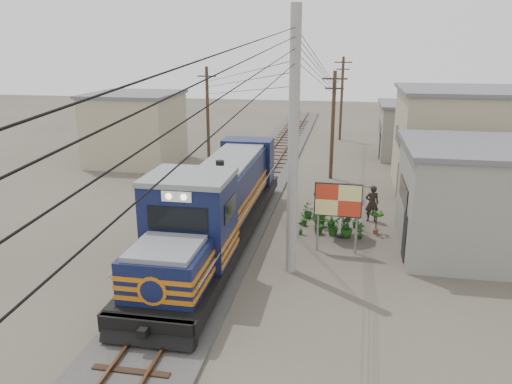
% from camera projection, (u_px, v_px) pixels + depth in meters
% --- Properties ---
extents(ground, '(120.00, 120.00, 0.00)m').
position_uv_depth(ground, '(209.00, 259.00, 20.87)').
color(ground, '#473F35').
rests_on(ground, ground).
extents(ballast, '(3.60, 70.00, 0.16)m').
position_uv_depth(ballast, '(253.00, 190.00, 30.26)').
color(ballast, '#595651').
rests_on(ballast, ground).
extents(track, '(1.15, 70.00, 0.12)m').
position_uv_depth(track, '(253.00, 188.00, 30.21)').
color(track, '#51331E').
rests_on(track, ground).
extents(locomotive, '(3.04, 16.54, 4.10)m').
position_uv_depth(locomotive, '(217.00, 207.00, 21.83)').
color(locomotive, black).
rests_on(locomotive, ground).
extents(utility_pole_main, '(0.40, 0.40, 10.00)m').
position_uv_depth(utility_pole_main, '(293.00, 147.00, 18.35)').
color(utility_pole_main, '#9E9B93').
rests_on(utility_pole_main, ground).
extents(wooden_pole_mid, '(1.60, 0.24, 7.00)m').
position_uv_depth(wooden_pole_mid, '(333.00, 123.00, 32.22)').
color(wooden_pole_mid, '#4C3826').
rests_on(wooden_pole_mid, ground).
extents(wooden_pole_far, '(1.60, 0.24, 7.50)m').
position_uv_depth(wooden_pole_far, '(342.00, 97.00, 45.28)').
color(wooden_pole_far, '#4C3826').
rests_on(wooden_pole_far, ground).
extents(wooden_pole_left, '(1.60, 0.24, 7.00)m').
position_uv_depth(wooden_pole_left, '(208.00, 112.00, 37.63)').
color(wooden_pole_left, '#4C3826').
rests_on(wooden_pole_left, ground).
extents(power_lines, '(9.65, 19.00, 3.30)m').
position_uv_depth(power_lines, '(245.00, 64.00, 26.72)').
color(power_lines, black).
rests_on(power_lines, ground).
extents(shophouse_front, '(7.35, 6.30, 4.70)m').
position_uv_depth(shophouse_front, '(490.00, 199.00, 21.03)').
color(shophouse_front, gray).
rests_on(shophouse_front, ground).
extents(shophouse_mid, '(8.40, 7.35, 6.20)m').
position_uv_depth(shophouse_mid, '(469.00, 142.00, 29.12)').
color(shophouse_mid, tan).
rests_on(shophouse_mid, ground).
extents(shophouse_back, '(6.30, 6.30, 4.20)m').
position_uv_depth(shophouse_back, '(419.00, 130.00, 39.09)').
color(shophouse_back, gray).
rests_on(shophouse_back, ground).
extents(shophouse_left, '(6.30, 6.30, 5.20)m').
position_uv_depth(shophouse_left, '(136.00, 128.00, 36.92)').
color(shophouse_left, tan).
rests_on(shophouse_left, ground).
extents(billboard, '(2.00, 0.21, 3.08)m').
position_uv_depth(billboard, '(338.00, 202.00, 20.93)').
color(billboard, '#99999E').
rests_on(billboard, ground).
extents(market_umbrella, '(2.51, 2.51, 2.25)m').
position_uv_depth(market_umbrella, '(343.00, 197.00, 22.66)').
color(market_umbrella, black).
rests_on(market_umbrella, ground).
extents(vendor, '(0.74, 0.54, 1.89)m').
position_uv_depth(vendor, '(372.00, 203.00, 25.04)').
color(vendor, black).
rests_on(vendor, ground).
extents(plant_nursery, '(3.30, 3.16, 1.02)m').
position_uv_depth(plant_nursery, '(327.00, 220.00, 24.16)').
color(plant_nursery, '#1F5317').
rests_on(plant_nursery, ground).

